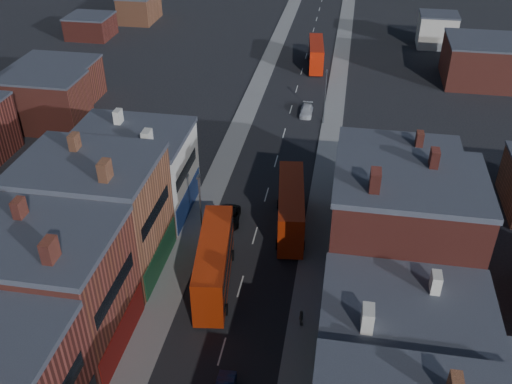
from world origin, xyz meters
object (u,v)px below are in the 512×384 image
at_px(bus_1, 291,207).
at_px(ped_3, 301,318).
at_px(car_3, 306,111).
at_px(car_2, 231,217).
at_px(bus_2, 316,54).
at_px(bus_0, 214,262).

relative_size(bus_1, ped_3, 7.30).
height_order(car_3, ped_3, ped_3).
height_order(bus_1, car_2, bus_1).
height_order(bus_1, bus_2, bus_1).
relative_size(bus_1, bus_2, 1.10).
height_order(car_2, ped_3, ped_3).
relative_size(bus_0, bus_2, 1.13).
xyz_separation_m(bus_0, ped_3, (8.54, -3.80, -1.82)).
height_order(car_2, car_3, car_3).
distance_m(bus_0, bus_1, 11.79).
bearing_deg(car_2, bus_2, 77.30).
height_order(bus_2, car_3, bus_2).
bearing_deg(car_3, bus_1, -88.08).
distance_m(bus_0, ped_3, 9.53).
bearing_deg(ped_3, bus_1, 3.79).
bearing_deg(bus_2, car_2, -102.06).
xyz_separation_m(bus_1, car_2, (-6.55, 0.06, -2.09)).
height_order(bus_0, car_3, bus_0).
relative_size(car_2, ped_3, 2.64).
bearing_deg(bus_1, ped_3, -86.22).
xyz_separation_m(bus_2, car_3, (0.34, -19.92, -1.80)).
xyz_separation_m(bus_0, bus_2, (4.55, 58.69, -0.31)).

